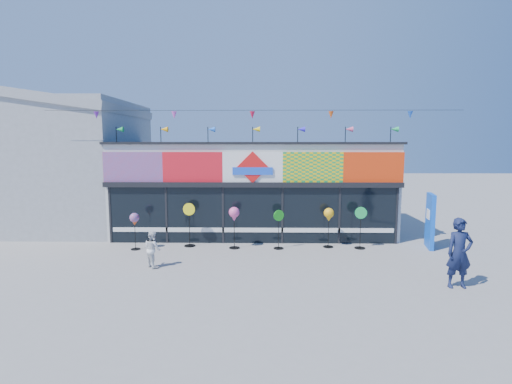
{
  "coord_description": "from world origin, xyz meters",
  "views": [
    {
      "loc": [
        0.39,
        -12.47,
        4.1
      ],
      "look_at": [
        0.16,
        2.0,
        2.28
      ],
      "focal_mm": 28.0,
      "sensor_mm": 36.0,
      "label": 1
    }
  ],
  "objects_px": {
    "spinner_0": "(135,220)",
    "adult_man": "(459,253)",
    "child": "(153,249)",
    "spinner_4": "(329,216)",
    "spinner_1": "(189,224)",
    "spinner_3": "(279,228)",
    "blue_sign": "(430,221)",
    "spinner_2": "(234,215)",
    "spinner_5": "(360,227)"
  },
  "relations": [
    {
      "from": "spinner_5",
      "to": "spinner_2",
      "type": "bearing_deg",
      "value": -179.45
    },
    {
      "from": "spinner_1",
      "to": "child",
      "type": "relative_size",
      "value": 1.42
    },
    {
      "from": "spinner_0",
      "to": "child",
      "type": "bearing_deg",
      "value": -59.36
    },
    {
      "from": "spinner_1",
      "to": "spinner_3",
      "type": "distance_m",
      "value": 3.52
    },
    {
      "from": "spinner_1",
      "to": "spinner_3",
      "type": "xyz_separation_m",
      "value": [
        3.5,
        -0.32,
        -0.11
      ]
    },
    {
      "from": "blue_sign",
      "to": "spinner_4",
      "type": "height_order",
      "value": "blue_sign"
    },
    {
      "from": "blue_sign",
      "to": "child",
      "type": "height_order",
      "value": "blue_sign"
    },
    {
      "from": "spinner_5",
      "to": "child",
      "type": "height_order",
      "value": "spinner_5"
    },
    {
      "from": "adult_man",
      "to": "child",
      "type": "height_order",
      "value": "adult_man"
    },
    {
      "from": "spinner_0",
      "to": "adult_man",
      "type": "relative_size",
      "value": 0.71
    },
    {
      "from": "child",
      "to": "blue_sign",
      "type": "bearing_deg",
      "value": -118.18
    },
    {
      "from": "spinner_1",
      "to": "adult_man",
      "type": "xyz_separation_m",
      "value": [
        8.41,
        -4.37,
        0.09
      ]
    },
    {
      "from": "blue_sign",
      "to": "child",
      "type": "relative_size",
      "value": 1.75
    },
    {
      "from": "spinner_1",
      "to": "spinner_5",
      "type": "distance_m",
      "value": 6.66
    },
    {
      "from": "spinner_1",
      "to": "adult_man",
      "type": "height_order",
      "value": "adult_man"
    },
    {
      "from": "spinner_3",
      "to": "child",
      "type": "bearing_deg",
      "value": -151.25
    },
    {
      "from": "spinner_0",
      "to": "spinner_3",
      "type": "relative_size",
      "value": 0.94
    },
    {
      "from": "blue_sign",
      "to": "spinner_5",
      "type": "bearing_deg",
      "value": -165.11
    },
    {
      "from": "spinner_0",
      "to": "adult_man",
      "type": "distance_m",
      "value": 11.1
    },
    {
      "from": "spinner_2",
      "to": "adult_man",
      "type": "bearing_deg",
      "value": -31.73
    },
    {
      "from": "spinner_0",
      "to": "spinner_4",
      "type": "distance_m",
      "value": 7.46
    },
    {
      "from": "adult_man",
      "to": "child",
      "type": "bearing_deg",
      "value": 166.93
    },
    {
      "from": "adult_man",
      "to": "blue_sign",
      "type": "bearing_deg",
      "value": 75.0
    },
    {
      "from": "blue_sign",
      "to": "spinner_4",
      "type": "distance_m",
      "value": 3.92
    },
    {
      "from": "spinner_0",
      "to": "spinner_3",
      "type": "height_order",
      "value": "spinner_3"
    },
    {
      "from": "spinner_0",
      "to": "child",
      "type": "relative_size",
      "value": 1.17
    },
    {
      "from": "spinner_1",
      "to": "spinner_2",
      "type": "distance_m",
      "value": 1.85
    },
    {
      "from": "child",
      "to": "spinner_4",
      "type": "bearing_deg",
      "value": -109.82
    },
    {
      "from": "spinner_1",
      "to": "spinner_4",
      "type": "height_order",
      "value": "spinner_1"
    },
    {
      "from": "spinner_3",
      "to": "spinner_4",
      "type": "height_order",
      "value": "spinner_4"
    },
    {
      "from": "spinner_0",
      "to": "spinner_2",
      "type": "relative_size",
      "value": 0.88
    },
    {
      "from": "spinner_4",
      "to": "adult_man",
      "type": "height_order",
      "value": "adult_man"
    },
    {
      "from": "spinner_0",
      "to": "spinner_2",
      "type": "height_order",
      "value": "spinner_2"
    },
    {
      "from": "spinner_2",
      "to": "spinner_4",
      "type": "bearing_deg",
      "value": 3.36
    },
    {
      "from": "spinner_1",
      "to": "spinner_5",
      "type": "relative_size",
      "value": 1.06
    },
    {
      "from": "blue_sign",
      "to": "spinner_3",
      "type": "distance_m",
      "value": 5.89
    },
    {
      "from": "spinner_3",
      "to": "spinner_4",
      "type": "xyz_separation_m",
      "value": [
        1.95,
        0.26,
        0.45
      ]
    },
    {
      "from": "spinner_0",
      "to": "blue_sign",
      "type": "bearing_deg",
      "value": 2.26
    },
    {
      "from": "spinner_4",
      "to": "blue_sign",
      "type": "bearing_deg",
      "value": -0.16
    },
    {
      "from": "spinner_4",
      "to": "spinner_5",
      "type": "xyz_separation_m",
      "value": [
        1.2,
        -0.17,
        -0.39
      ]
    },
    {
      "from": "spinner_1",
      "to": "child",
      "type": "bearing_deg",
      "value": -105.55
    },
    {
      "from": "spinner_1",
      "to": "spinner_4",
      "type": "xyz_separation_m",
      "value": [
        5.46,
        -0.06,
        0.33
      ]
    },
    {
      "from": "spinner_0",
      "to": "spinner_5",
      "type": "bearing_deg",
      "value": 1.92
    },
    {
      "from": "spinner_2",
      "to": "child",
      "type": "xyz_separation_m",
      "value": [
        -2.53,
        -2.37,
        -0.69
      ]
    },
    {
      "from": "blue_sign",
      "to": "spinner_3",
      "type": "xyz_separation_m",
      "value": [
        -5.87,
        -0.25,
        -0.27
      ]
    },
    {
      "from": "spinner_4",
      "to": "adult_man",
      "type": "relative_size",
      "value": 0.78
    },
    {
      "from": "adult_man",
      "to": "child",
      "type": "xyz_separation_m",
      "value": [
        -9.15,
        1.73,
        -0.39
      ]
    },
    {
      "from": "spinner_1",
      "to": "spinner_3",
      "type": "bearing_deg",
      "value": -5.2
    },
    {
      "from": "blue_sign",
      "to": "spinner_0",
      "type": "distance_m",
      "value": 11.38
    },
    {
      "from": "spinner_1",
      "to": "spinner_3",
      "type": "relative_size",
      "value": 1.14
    }
  ]
}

